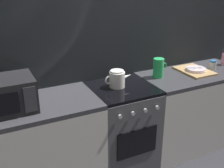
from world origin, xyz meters
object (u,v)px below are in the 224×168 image
(pitcher, at_px, (158,68))
(stove_unit, at_px, (122,127))
(kettle, at_px, (117,79))
(dish_pile, at_px, (195,70))
(spice_jar, at_px, (213,65))
(spray_bottle, at_px, (224,58))
(microwave, at_px, (4,95))

(pitcher, bearing_deg, stove_unit, -170.99)
(kettle, bearing_deg, dish_pile, -0.36)
(spice_jar, xyz_separation_m, spray_bottle, (0.24, 0.07, 0.03))
(stove_unit, xyz_separation_m, spice_jar, (1.15, 0.00, 0.50))
(microwave, bearing_deg, pitcher, 3.41)
(microwave, xyz_separation_m, spice_jar, (2.21, 0.02, -0.08))
(stove_unit, bearing_deg, microwave, -179.06)
(dish_pile, bearing_deg, spice_jar, -4.97)
(microwave, bearing_deg, stove_unit, 0.94)
(microwave, relative_size, spice_jar, 4.38)
(stove_unit, bearing_deg, spice_jar, 0.08)
(kettle, xyz_separation_m, spice_jar, (1.20, -0.03, -0.03))
(stove_unit, distance_m, spice_jar, 1.26)
(kettle, bearing_deg, pitcher, 5.11)
(pitcher, relative_size, dish_pile, 0.50)
(pitcher, bearing_deg, microwave, -176.59)
(microwave, xyz_separation_m, pitcher, (1.52, 0.09, -0.03))
(kettle, distance_m, spray_bottle, 1.44)
(stove_unit, distance_m, spray_bottle, 1.49)
(spray_bottle, bearing_deg, stove_unit, -177.16)
(kettle, bearing_deg, spray_bottle, 1.64)
(microwave, xyz_separation_m, spray_bottle, (2.45, 0.09, -0.06))
(kettle, relative_size, pitcher, 1.42)
(pitcher, bearing_deg, spice_jar, -5.94)
(pitcher, height_order, spice_jar, pitcher)
(pitcher, distance_m, spray_bottle, 0.93)
(stove_unit, relative_size, pitcher, 4.50)
(spice_jar, relative_size, spray_bottle, 0.52)
(spray_bottle, bearing_deg, kettle, -178.36)
(spice_jar, height_order, spray_bottle, spray_bottle)
(kettle, relative_size, spray_bottle, 1.40)
(kettle, distance_m, spice_jar, 1.20)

